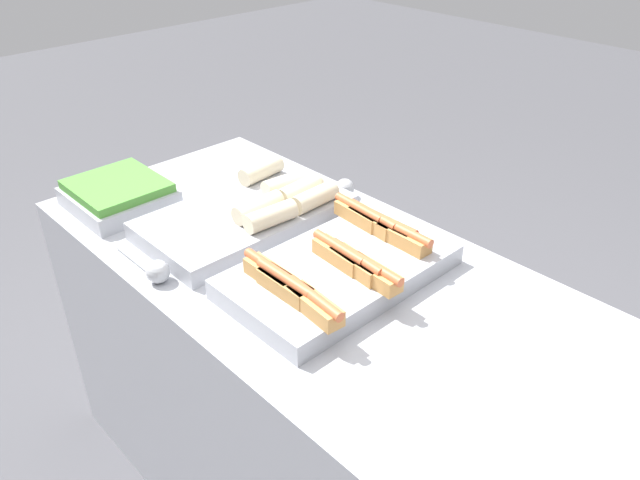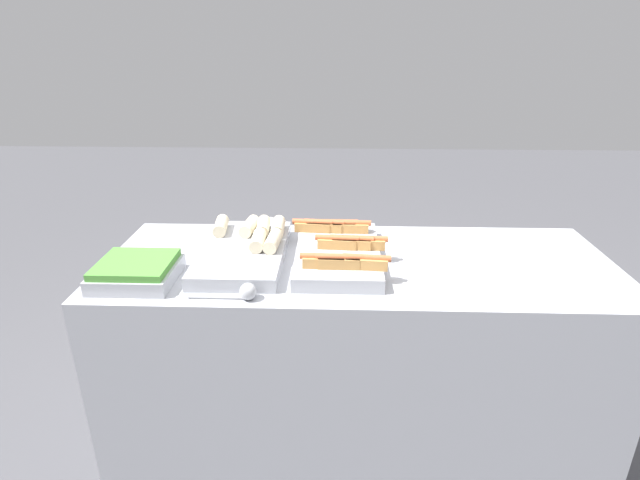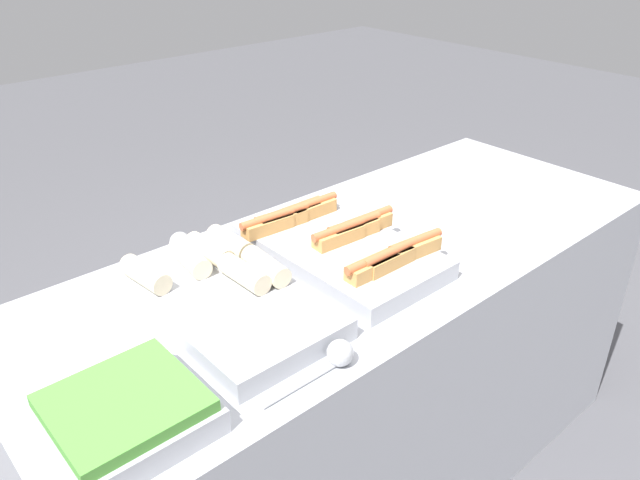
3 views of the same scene
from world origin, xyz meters
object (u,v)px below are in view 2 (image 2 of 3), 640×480
(serving_spoon_near, at_px, (245,292))
(tray_hotdogs, at_px, (339,250))
(tray_side_front, at_px, (136,271))
(tray_wraps, at_px, (246,248))
(serving_spoon_far, at_px, (269,224))

(serving_spoon_near, bearing_deg, tray_hotdogs, 46.58)
(tray_side_front, relative_size, serving_spoon_near, 1.20)
(tray_wraps, bearing_deg, tray_hotdogs, -2.40)
(tray_hotdogs, bearing_deg, tray_side_front, -164.00)
(serving_spoon_far, bearing_deg, tray_hotdogs, -45.35)
(tray_side_front, bearing_deg, serving_spoon_near, -16.48)
(tray_side_front, height_order, serving_spoon_far, tray_side_front)
(tray_side_front, distance_m, serving_spoon_near, 0.41)
(tray_side_front, bearing_deg, tray_hotdogs, 16.00)
(tray_hotdogs, relative_size, tray_wraps, 0.98)
(serving_spoon_far, bearing_deg, tray_side_front, -127.76)
(tray_hotdogs, xyz_separation_m, tray_wraps, (-0.35, 0.01, -0.00))
(tray_hotdogs, distance_m, tray_side_front, 0.71)
(tray_wraps, bearing_deg, serving_spoon_near, -81.08)
(serving_spoon_near, bearing_deg, serving_spoon_far, 90.33)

